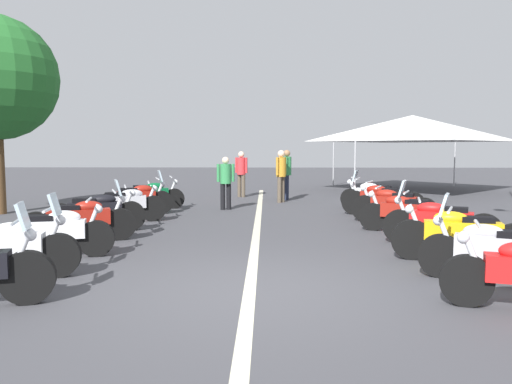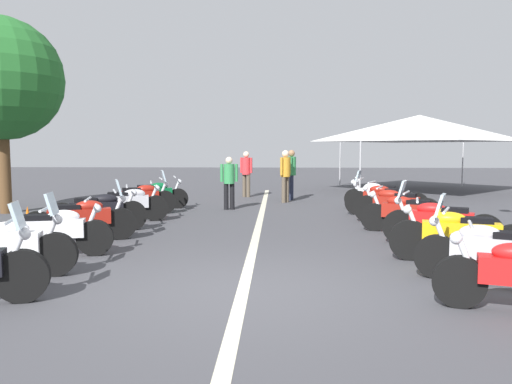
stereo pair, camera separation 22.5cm
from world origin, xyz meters
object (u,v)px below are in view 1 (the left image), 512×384
at_px(motorcycle_left_row_3, 81,219).
at_px(motorcycle_right_row_1, 495,250).
at_px(bystander_1, 226,179).
at_px(event_tent, 413,128).
at_px(motorcycle_left_row_2, 54,232).
at_px(traffic_cone_0, 25,222).
at_px(motorcycle_right_row_4, 405,212).
at_px(motorcycle_left_row_5, 125,204).
at_px(motorcycle_left_row_7, 150,194).
at_px(motorcycle_left_row_6, 137,198).
at_px(motorcycle_right_row_6, 382,198).
at_px(motorcycle_right_row_7, 374,195).
at_px(motorcycle_left_row_1, 2,247).
at_px(motorcycle_right_row_3, 439,221).
at_px(motorcycle_right_row_2, 461,234).
at_px(bystander_4, 287,170).
at_px(motorcycle_left_row_4, 96,211).
at_px(bystander_0, 241,170).
at_px(bystander_2, 281,172).
at_px(motorcycle_right_row_5, 393,204).

xyz_separation_m(motorcycle_left_row_3, motorcycle_right_row_1, (-2.76, -6.69, -0.01)).
relative_size(bystander_1, event_tent, 0.24).
distance_m(motorcycle_left_row_2, traffic_cone_0, 2.53).
bearing_deg(motorcycle_right_row_4, motorcycle_left_row_5, 10.18).
relative_size(motorcycle_left_row_3, motorcycle_left_row_7, 1.00).
bearing_deg(motorcycle_left_row_3, bystander_1, 43.61).
xyz_separation_m(motorcycle_left_row_2, motorcycle_left_row_6, (5.38, 0.02, 0.02)).
bearing_deg(motorcycle_right_row_6, motorcycle_right_row_7, -72.84).
height_order(motorcycle_left_row_1, motorcycle_right_row_3, motorcycle_right_row_3).
height_order(motorcycle_right_row_2, bystander_4, bystander_4).
bearing_deg(motorcycle_left_row_3, motorcycle_right_row_4, -10.59).
relative_size(motorcycle_left_row_6, motorcycle_right_row_6, 0.91).
bearing_deg(bystander_4, motorcycle_left_row_4, 64.01).
bearing_deg(motorcycle_right_row_3, motorcycle_left_row_2, 32.94).
distance_m(motorcycle_left_row_4, motorcycle_right_row_4, 6.72).
distance_m(motorcycle_left_row_2, bystander_0, 10.68).
relative_size(motorcycle_right_row_1, bystander_2, 1.10).
distance_m(motorcycle_left_row_6, bystander_2, 5.15).
xyz_separation_m(motorcycle_left_row_2, motorcycle_right_row_6, (5.31, -6.63, 0.03)).
relative_size(motorcycle_right_row_6, bystander_4, 1.21).
bearing_deg(motorcycle_right_row_6, traffic_cone_0, 42.69).
distance_m(motorcycle_left_row_5, motorcycle_left_row_6, 1.34).
bearing_deg(event_tent, motorcycle_left_row_2, 143.49).
distance_m(motorcycle_left_row_1, motorcycle_left_row_5, 5.38).
bearing_deg(motorcycle_left_row_4, motorcycle_left_row_5, 64.36).
distance_m(motorcycle_left_row_5, motorcycle_right_row_1, 8.52).
distance_m(motorcycle_right_row_4, event_tent, 11.09).
bearing_deg(motorcycle_right_row_6, bystander_4, -38.94).
bearing_deg(bystander_4, motorcycle_left_row_5, 58.85).
bearing_deg(motorcycle_left_row_2, motorcycle_right_row_6, 25.45).
bearing_deg(motorcycle_right_row_5, motorcycle_right_row_6, -65.77).
bearing_deg(motorcycle_right_row_1, bystander_0, -47.05).
height_order(motorcycle_left_row_4, motorcycle_right_row_5, motorcycle_right_row_5).
relative_size(bystander_2, event_tent, 0.27).
relative_size(bystander_1, bystander_2, 0.89).
relative_size(motorcycle_right_row_4, bystander_4, 1.09).
xyz_separation_m(motorcycle_left_row_1, motorcycle_right_row_4, (4.00, -6.69, -0.02)).
distance_m(motorcycle_left_row_1, motorcycle_left_row_6, 6.73).
relative_size(motorcycle_left_row_2, motorcycle_right_row_5, 1.01).
height_order(traffic_cone_0, event_tent, event_tent).
bearing_deg(motorcycle_right_row_5, motorcycle_left_row_5, 25.15).
bearing_deg(motorcycle_left_row_3, event_tent, 28.61).
height_order(motorcycle_right_row_7, event_tent, event_tent).
bearing_deg(bystander_4, motorcycle_right_row_1, 109.38).
distance_m(motorcycle_left_row_2, motorcycle_right_row_5, 7.71).
xyz_separation_m(bystander_2, event_tent, (4.53, -5.66, 1.62)).
bearing_deg(bystander_0, event_tent, 142.07).
bearing_deg(motorcycle_right_row_6, motorcycle_left_row_5, 31.62).
xyz_separation_m(motorcycle_left_row_6, motorcycle_right_row_5, (-1.40, -6.62, -0.01)).
height_order(motorcycle_right_row_1, motorcycle_right_row_3, motorcycle_right_row_3).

